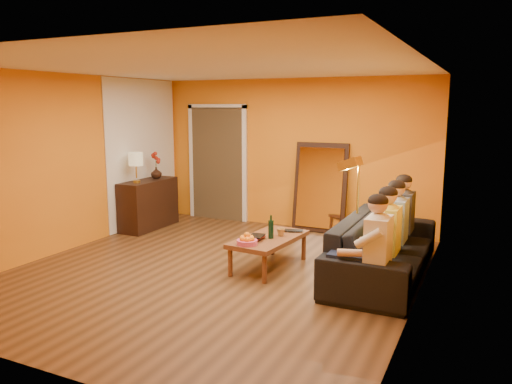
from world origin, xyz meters
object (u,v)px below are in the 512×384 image
at_px(laptop, 291,232).
at_px(table_lamp, 136,168).
at_px(person_mid_right, 396,228).
at_px(dog, 366,256).
at_px(person_mid_left, 388,239).
at_px(floor_lamp, 357,214).
at_px(person_far_right, 404,219).
at_px(sofa, 383,247).
at_px(person_far_left, 378,251).
at_px(sideboard, 149,204).
at_px(wine_bottle, 271,227).
at_px(tumbler, 281,232).
at_px(mirror_frame, 320,187).
at_px(vase, 156,173).
at_px(coffee_table, 269,252).

bearing_deg(laptop, table_lamp, 153.79).
distance_m(table_lamp, person_mid_right, 4.41).
height_order(dog, person_mid_left, person_mid_left).
relative_size(floor_lamp, person_far_right, 1.18).
height_order(person_mid_left, person_mid_right, same).
relative_size(sofa, person_far_left, 2.07).
xyz_separation_m(sideboard, sofa, (4.24, -0.77, -0.06)).
relative_size(sideboard, person_far_right, 0.97).
height_order(person_mid_left, wine_bottle, person_mid_left).
xyz_separation_m(person_far_right, tumbler, (-1.44, -0.86, -0.14)).
bearing_deg(laptop, floor_lamp, -3.83).
xyz_separation_m(mirror_frame, person_mid_left, (1.58, -2.30, -0.15)).
relative_size(mirror_frame, floor_lamp, 1.06).
bearing_deg(dog, floor_lamp, 140.13).
bearing_deg(person_far_right, vase, 175.16).
xyz_separation_m(table_lamp, person_mid_right, (4.37, -0.37, -0.49)).
xyz_separation_m(floor_lamp, person_mid_left, (0.53, -0.68, -0.11)).
xyz_separation_m(table_lamp, sofa, (4.24, -0.47, -0.74)).
bearing_deg(tumbler, person_far_right, 30.84).
xyz_separation_m(sideboard, table_lamp, (0.00, -0.30, 0.68)).
height_order(coffee_table, person_mid_right, person_mid_right).
xyz_separation_m(person_far_right, wine_bottle, (-1.51, -1.03, -0.03)).
distance_m(mirror_frame, tumbler, 2.09).
distance_m(sideboard, person_far_left, 4.72).
relative_size(table_lamp, floor_lamp, 0.35).
xyz_separation_m(laptop, vase, (-2.99, 1.00, 0.52)).
relative_size(coffee_table, dog, 1.98).
relative_size(floor_lamp, dog, 2.34).
bearing_deg(vase, sofa, -13.53).
distance_m(table_lamp, dog, 4.22).
distance_m(person_far_right, tumbler, 1.69).
xyz_separation_m(dog, wine_bottle, (-1.23, -0.13, 0.27)).
height_order(mirror_frame, dog, mirror_frame).
bearing_deg(tumbler, dog, -1.95).
relative_size(floor_lamp, wine_bottle, 4.65).
distance_m(floor_lamp, dog, 0.68).
height_order(floor_lamp, laptop, floor_lamp).
bearing_deg(tumbler, coffee_table, -135.00).
bearing_deg(sideboard, vase, 90.00).
height_order(table_lamp, tumbler, table_lamp).
relative_size(dog, wine_bottle, 1.99).
height_order(coffee_table, person_far_right, person_far_right).
bearing_deg(tumbler, person_mid_left, -9.32).
xyz_separation_m(table_lamp, person_mid_left, (4.37, -0.92, -0.49)).
xyz_separation_m(sofa, tumbler, (-1.31, -0.21, 0.10)).
bearing_deg(mirror_frame, coffee_table, -89.60).
height_order(sofa, floor_lamp, floor_lamp).
relative_size(sideboard, vase, 5.88).
relative_size(person_far_right, laptop, 3.90).
bearing_deg(person_far_left, floor_lamp, 113.58).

